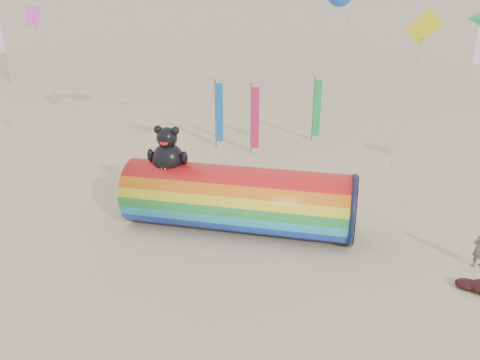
# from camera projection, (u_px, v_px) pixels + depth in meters

# --- Properties ---
(ground) EXTENTS (160.00, 160.00, 0.00)m
(ground) POSITION_uv_depth(u_px,v_px,m) (222.00, 237.00, 22.20)
(ground) COLOR #CCB58C
(ground) RESTS_ON ground
(hotel_building) EXTENTS (60.40, 15.40, 20.60)m
(hotel_building) POSITION_uv_depth(u_px,v_px,m) (227.00, 6.00, 63.11)
(hotel_building) COLOR #B7AD99
(hotel_building) RESTS_ON ground
(windsock_assembly) EXTENTS (11.01, 3.35, 5.08)m
(windsock_assembly) POSITION_uv_depth(u_px,v_px,m) (238.00, 197.00, 22.41)
(windsock_assembly) COLOR red
(windsock_assembly) RESTS_ON ground
(kite_handler) EXTENTS (0.76, 0.64, 1.77)m
(kite_handler) POSITION_uv_depth(u_px,v_px,m) (480.00, 247.00, 19.42)
(kite_handler) COLOR #4F5156
(kite_handler) RESTS_ON ground
(festival_banners) EXTENTS (7.76, 4.69, 5.20)m
(festival_banners) POSITION_uv_depth(u_px,v_px,m) (264.00, 113.00, 35.68)
(festival_banners) COLOR #59595E
(festival_banners) RESTS_ON ground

